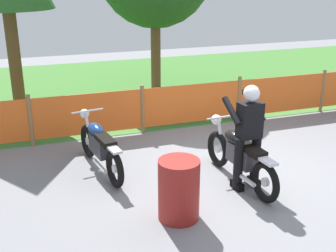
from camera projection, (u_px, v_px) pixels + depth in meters
ground at (247, 175)px, 7.46m from camera, size 24.00×24.00×0.02m
grass_verge at (144, 85)px, 13.16m from camera, size 24.00×7.79×0.01m
barrier_fence at (192, 104)px, 9.51m from camera, size 11.39×0.08×1.05m
motorcycle_lead at (240, 156)px, 7.06m from camera, size 0.60×2.03×0.96m
motorcycle_trailing at (100, 146)px, 7.48m from camera, size 0.59×1.97×0.94m
rider_lead at (248, 133)px, 6.74m from camera, size 0.58×0.59×1.69m
oil_drum at (179, 190)px, 6.03m from camera, size 0.58×0.58×0.88m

